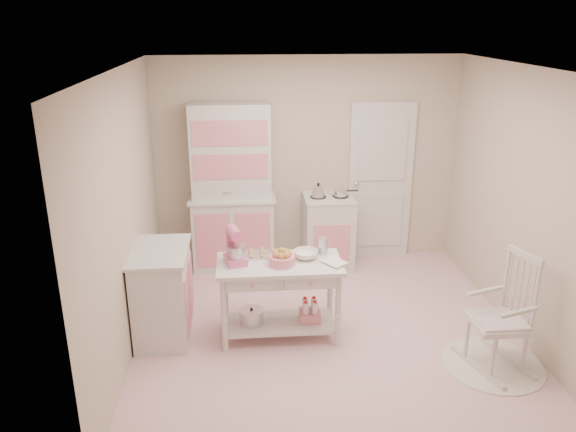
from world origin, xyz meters
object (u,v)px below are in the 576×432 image
at_px(base_cabinet, 163,293).
at_px(rocking_chair, 500,312).
at_px(work_table, 280,299).
at_px(stand_mixer, 235,247).
at_px(bread_basket, 282,260).
at_px(hutch, 232,189).
at_px(stove, 328,231).

distance_m(base_cabinet, rocking_chair, 3.16).
bearing_deg(work_table, stand_mixer, 177.27).
relative_size(stand_mixer, bread_basket, 1.36).
height_order(work_table, stand_mixer, stand_mixer).
bearing_deg(hutch, base_cabinet, -113.27).
relative_size(stove, base_cabinet, 1.00).
bearing_deg(stove, hutch, 177.61).
distance_m(hutch, stove, 1.33).
xyz_separation_m(hutch, bread_basket, (0.49, -1.75, -0.19)).
height_order(base_cabinet, work_table, base_cabinet).
distance_m(rocking_chair, stand_mixer, 2.47).
distance_m(base_cabinet, stand_mixer, 0.89).
bearing_deg(stand_mixer, rocking_chair, -32.05).
distance_m(stand_mixer, bread_basket, 0.46).
height_order(base_cabinet, bread_basket, base_cabinet).
bearing_deg(work_table, rocking_chair, -19.57).
distance_m(hutch, rocking_chair, 3.40).
xyz_separation_m(stove, base_cabinet, (-1.88, -1.53, 0.00)).
relative_size(base_cabinet, bread_basket, 3.68).
relative_size(rocking_chair, stand_mixer, 3.24).
bearing_deg(stand_mixer, work_table, -18.07).
bearing_deg(rocking_chair, bread_basket, 144.09).
distance_m(stove, bread_basket, 1.88).
relative_size(stove, work_table, 0.77).
relative_size(base_cabinet, work_table, 0.77).
xyz_separation_m(stove, stand_mixer, (-1.15, -1.63, 0.51)).
relative_size(hutch, work_table, 1.73).
bearing_deg(stove, bread_basket, -112.82).
xyz_separation_m(stand_mixer, bread_basket, (0.44, -0.07, -0.12)).
bearing_deg(stove, rocking_chair, -63.11).
height_order(hutch, rocking_chair, hutch).
bearing_deg(work_table, stove, 65.98).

